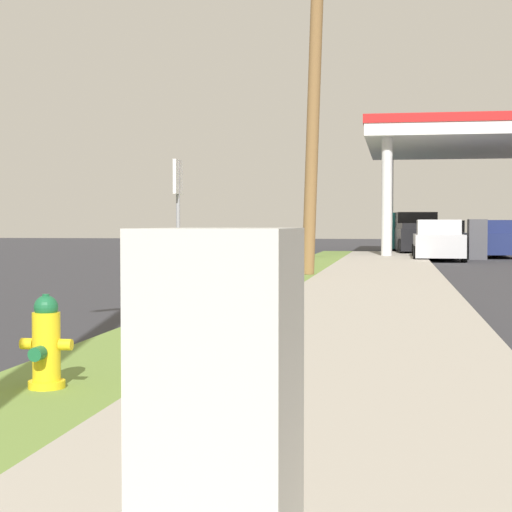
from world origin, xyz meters
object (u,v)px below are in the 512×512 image
object	(u,v)px
fire_hydrant_nearest	(46,347)
car_silver_by_far_pump	(438,242)
utility_cabinet	(223,447)
truck_black_on_apron	(417,235)
fire_hydrant_third	(277,264)
street_sign_post	(178,207)
fire_hydrant_second	(208,289)
car_navy_by_near_pump	(490,240)
utility_pole_midground	(314,80)
truck_teal_at_forecourt	(410,234)
fire_hydrant_fourth	(306,255)

from	to	relation	value
fire_hydrant_nearest	car_silver_by_far_pump	world-z (taller)	car_silver_by_far_pump
utility_cabinet	truck_black_on_apron	distance (m)	38.11
fire_hydrant_third	utility_cabinet	size ratio (longest dim) A/B	0.58
street_sign_post	truck_black_on_apron	bearing A→B (deg)	82.85
street_sign_post	utility_cabinet	bearing A→B (deg)	-74.56
fire_hydrant_second	car_navy_by_near_pump	xyz separation A→B (m)	(6.71, 24.78, 0.28)
fire_hydrant_nearest	car_silver_by_far_pump	bearing A→B (deg)	81.01
street_sign_post	truck_black_on_apron	world-z (taller)	street_sign_post
fire_hydrant_second	utility_pole_midground	size ratio (longest dim) A/B	0.08
truck_black_on_apron	utility_cabinet	bearing A→B (deg)	-92.29
utility_cabinet	car_navy_by_near_pump	xyz separation A→B (m)	(4.48, 34.65, 0.00)
street_sign_post	car_silver_by_far_pump	xyz separation A→B (m)	(4.39, 23.04, -0.91)
utility_cabinet	street_sign_post	distance (m)	8.46
fire_hydrant_nearest	truck_teal_at_forecourt	world-z (taller)	truck_teal_at_forecourt
fire_hydrant_nearest	street_sign_post	size ratio (longest dim) A/B	0.35
utility_pole_midground	car_navy_by_near_pump	bearing A→B (deg)	68.75
fire_hydrant_third	utility_pole_midground	world-z (taller)	utility_pole_midground
street_sign_post	truck_teal_at_forecourt	bearing A→B (deg)	84.10
street_sign_post	truck_black_on_apron	size ratio (longest dim) A/B	0.38
utility_pole_midground	fire_hydrant_third	bearing A→B (deg)	-115.33
utility_pole_midground	truck_black_on_apron	xyz separation A→B (m)	(3.06, 18.89, -4.15)
utility_pole_midground	utility_cabinet	world-z (taller)	utility_pole_midground
fire_hydrant_fourth	car_silver_by_far_pump	world-z (taller)	car_silver_by_far_pump
utility_cabinet	car_navy_by_near_pump	world-z (taller)	car_navy_by_near_pump
fire_hydrant_nearest	fire_hydrant_third	xyz separation A→B (m)	(-0.09, 13.89, 0.00)
fire_hydrant_fourth	street_sign_post	bearing A→B (deg)	-89.90
utility_pole_midground	fire_hydrant_nearest	bearing A→B (deg)	-92.41
fire_hydrant_second	truck_teal_at_forecourt	world-z (taller)	truck_teal_at_forecourt
truck_teal_at_forecourt	car_navy_by_near_pump	bearing A→B (deg)	-64.78
utility_cabinet	fire_hydrant_third	bearing A→B (deg)	97.34
fire_hydrant_nearest	street_sign_post	xyz separation A→B (m)	(-0.05, 4.36, 1.19)
utility_pole_midground	car_silver_by_far_pump	world-z (taller)	utility_pole_midground
fire_hydrant_fourth	street_sign_post	world-z (taller)	street_sign_post
truck_teal_at_forecourt	truck_black_on_apron	distance (m)	3.49
fire_hydrant_fourth	truck_black_on_apron	size ratio (longest dim) A/B	0.13
street_sign_post	car_navy_by_near_pump	xyz separation A→B (m)	(6.71, 26.54, -0.91)
car_silver_by_far_pump	car_navy_by_near_pump	bearing A→B (deg)	56.38
utility_pole_midground	car_navy_by_near_pump	size ratio (longest dim) A/B	2.11
fire_hydrant_second	utility_pole_midground	distance (m)	10.43
fire_hydrant_fourth	street_sign_post	size ratio (longest dim) A/B	0.35
truck_black_on_apron	truck_teal_at_forecourt	bearing A→B (deg)	94.99
car_navy_by_near_pump	fire_hydrant_nearest	bearing A→B (deg)	-102.16
utility_pole_midground	truck_black_on_apron	distance (m)	19.58
fire_hydrant_fourth	truck_teal_at_forecourt	size ratio (longest dim) A/B	0.14
utility_pole_midground	street_sign_post	size ratio (longest dim) A/B	4.58
truck_teal_at_forecourt	fire_hydrant_nearest	bearing A→B (deg)	-95.14
fire_hydrant_nearest	car_navy_by_near_pump	distance (m)	31.61
utility_cabinet	car_navy_by_near_pump	size ratio (longest dim) A/B	0.28
car_silver_by_far_pump	truck_black_on_apron	world-z (taller)	truck_black_on_apron
fire_hydrant_fourth	utility_pole_midground	world-z (taller)	utility_pole_midground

